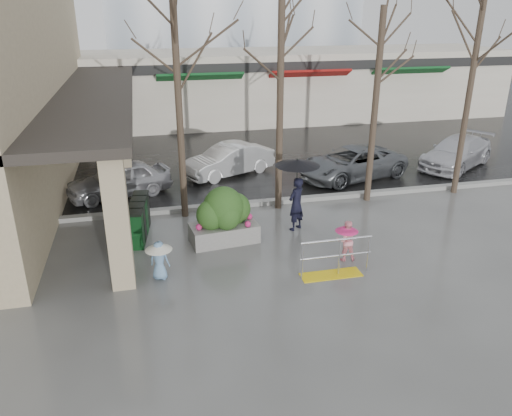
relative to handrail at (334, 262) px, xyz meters
name	(u,v)px	position (x,y,z in m)	size (l,w,h in m)	color
ground	(271,259)	(-1.36, 1.20, -0.38)	(120.00, 120.00, 0.00)	#51514F
street_asphalt	(189,109)	(-1.36, 23.20, -0.37)	(120.00, 36.00, 0.01)	black
curb	(242,204)	(-1.36, 5.20, -0.30)	(120.00, 0.30, 0.15)	gray
canopy_slab	(93,88)	(-6.16, 9.20, 3.25)	(2.80, 18.00, 0.25)	#2D2823
pillar_front	(117,221)	(-5.26, 0.70, 1.37)	(0.55, 0.55, 3.50)	tan
pillar_back	(122,149)	(-5.26, 7.20, 1.37)	(0.55, 0.55, 3.50)	tan
storefront_row	(228,86)	(0.64, 19.17, 1.64)	(34.00, 6.74, 4.00)	beige
handrail	(334,262)	(0.00, 0.00, 0.00)	(1.90, 0.50, 1.03)	yellow
tree_west	(176,56)	(-3.36, 4.80, 4.71)	(3.20, 3.20, 6.80)	#382B21
tree_midwest	(281,49)	(-0.16, 4.80, 4.86)	(3.20, 3.20, 7.00)	#382B21
tree_mideast	(379,59)	(3.14, 4.80, 4.48)	(3.20, 3.20, 6.50)	#382B21
tree_east	(478,41)	(6.64, 4.80, 5.01)	(3.20, 3.20, 7.20)	#382B21
woman	(297,186)	(-0.11, 2.95, 1.05)	(1.36, 1.36, 2.29)	black
child_pink	(346,238)	(0.62, 0.73, 0.27)	(0.63, 0.63, 1.15)	pink
child_blue	(159,256)	(-4.36, 0.82, 0.27)	(0.69, 0.69, 1.04)	#6891BA
planter	(224,216)	(-2.41, 2.61, 0.44)	(2.04, 1.21, 1.70)	gray
news_boxes	(139,219)	(-4.83, 3.53, 0.18)	(0.71, 2.04, 1.12)	#0C3615
car_a	(119,179)	(-5.48, 7.21, 0.25)	(1.49, 3.70, 1.26)	#AFAFB4
car_b	(229,160)	(-1.19, 8.73, 0.25)	(1.33, 3.82, 1.26)	white
car_c	(352,163)	(3.54, 7.23, 0.25)	(2.09, 4.53, 1.26)	slate
car_d	(457,152)	(8.56, 7.67, 0.25)	(1.77, 4.34, 1.26)	silver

